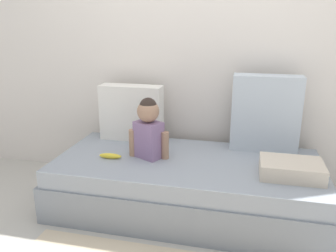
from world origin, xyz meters
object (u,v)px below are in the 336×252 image
throw_pillow_left (132,113)px  banana (110,156)px  couch (187,185)px  folded_blanket (291,169)px  throw_pillow_right (265,113)px  toddler (148,128)px

throw_pillow_left → banana: (-0.01, -0.46, -0.21)m
couch → banana: bearing=-169.4°
couch → folded_blanket: 0.76m
throw_pillow_left → throw_pillow_right: 1.09m
couch → throw_pillow_left: size_ratio=3.77×
throw_pillow_left → folded_blanket: (1.26, -0.47, -0.18)m
couch → toddler: (-0.29, -0.01, 0.43)m
throw_pillow_right → banana: size_ratio=3.46×
toddler → banana: (-0.27, -0.09, -0.21)m
throw_pillow_left → toddler: throw_pillow_left is taller
folded_blanket → banana: bearing=179.6°
folded_blanket → throw_pillow_left: bearing=159.6°
couch → toddler: bearing=-178.1°
throw_pillow_left → folded_blanket: throw_pillow_left is taller
couch → banana: size_ratio=11.66×
couch → throw_pillow_left: throw_pillow_left is taller
folded_blanket → throw_pillow_right: bearing=109.6°
throw_pillow_left → toddler: bearing=-54.9°
folded_blanket → couch: bearing=170.9°
toddler → banana: 0.36m
throw_pillow_left → folded_blanket: size_ratio=1.31×
throw_pillow_right → couch: bearing=-147.0°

